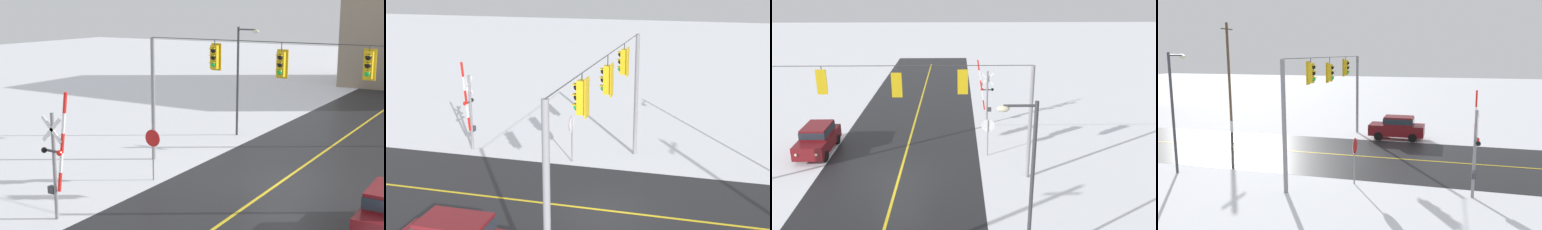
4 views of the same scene
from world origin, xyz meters
The scene contains 7 objects.
ground_plane centered at (0.00, 0.00, 0.00)m, with size 160.00×160.00×0.00m, color white.
road_asphalt centered at (0.00, 6.00, 0.00)m, with size 9.00×80.00×0.01m, color black.
lane_centre_line centered at (0.00, 6.00, 0.01)m, with size 0.14×72.00×0.01m, color gold.
signal_span centered at (-0.03, -0.01, 4.28)m, with size 14.20×0.47×6.22m.
stop_sign centered at (-5.03, -2.82, 1.71)m, with size 0.80×0.09×2.35m.
railroad_crossing centered at (-5.34, -8.43, 2.30)m, with size 1.26×0.31×4.81m.
streetlamp_near centered at (-5.59, 6.98, 3.92)m, with size 1.39×0.28×6.50m.
Camera 1 is at (8.87, -22.11, 7.80)m, focal length 51.40 mm.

